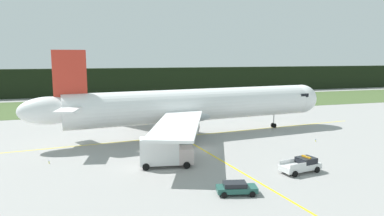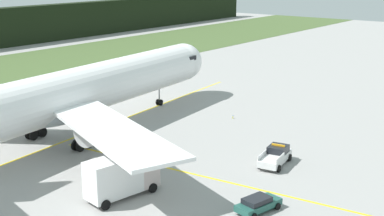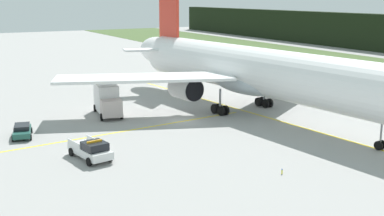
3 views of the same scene
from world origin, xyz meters
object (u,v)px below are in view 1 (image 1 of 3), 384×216
object	(u,v)px
airliner	(192,106)
ops_pickup_truck	(302,165)
catering_truck	(164,152)
staff_car	(236,188)

from	to	relation	value
airliner	ops_pickup_truck	world-z (taller)	airliner
ops_pickup_truck	catering_truck	distance (m)	17.23
catering_truck	staff_car	bearing A→B (deg)	-65.41
catering_truck	staff_car	size ratio (longest dim) A/B	1.61
airliner	catering_truck	world-z (taller)	airliner
airliner	catering_truck	xyz separation A→B (m)	(-8.78, -16.47, -3.36)
catering_truck	airliner	bearing A→B (deg)	61.93
airliner	ops_pickup_truck	bearing A→B (deg)	-73.62
ops_pickup_truck	staff_car	size ratio (longest dim) A/B	1.24
airliner	staff_car	distance (m)	28.28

